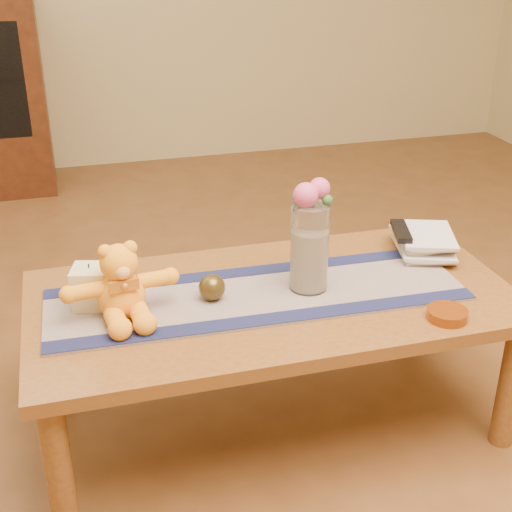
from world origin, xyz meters
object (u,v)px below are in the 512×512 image
object	(u,v)px
teddy_bear	(120,281)
bronze_ball	(212,287)
glass_vase	(309,247)
pillar_candle	(91,287)
amber_dish	(447,314)
tv_remote	(401,231)
book_bottom	(399,251)

from	to	relation	value
teddy_bear	bronze_ball	distance (m)	0.26
teddy_bear	glass_vase	bearing A→B (deg)	-5.89
pillar_candle	amber_dish	distance (m)	0.98
glass_vase	amber_dish	world-z (taller)	glass_vase
teddy_bear	tv_remote	distance (m)	0.91
teddy_bear	book_bottom	distance (m)	0.92
teddy_bear	bronze_ball	size ratio (longest dim) A/B	3.94
book_bottom	tv_remote	world-z (taller)	tv_remote
glass_vase	bronze_ball	distance (m)	0.30
book_bottom	amber_dish	distance (m)	0.42
glass_vase	bronze_ball	bearing A→B (deg)	178.35
teddy_bear	amber_dish	bearing A→B (deg)	-23.16
pillar_candle	glass_vase	distance (m)	0.62
bronze_ball	amber_dish	distance (m)	0.65
pillar_candle	teddy_bear	bearing A→B (deg)	-44.52
book_bottom	tv_remote	size ratio (longest dim) A/B	1.39
book_bottom	amber_dish	bearing A→B (deg)	-84.33
amber_dish	pillar_candle	bearing A→B (deg)	160.53
pillar_candle	glass_vase	xyz separation A→B (m)	(0.61, -0.07, 0.07)
tv_remote	amber_dish	bearing A→B (deg)	-81.12
glass_vase	book_bottom	xyz separation A→B (m)	(0.37, 0.15, -0.13)
pillar_candle	amber_dish	bearing A→B (deg)	-19.47
pillar_candle	amber_dish	size ratio (longest dim) A/B	1.04
book_bottom	amber_dish	size ratio (longest dim) A/B	2.02
bronze_ball	book_bottom	world-z (taller)	bronze_ball
tv_remote	glass_vase	bearing A→B (deg)	-141.72
teddy_bear	tv_remote	world-z (taller)	teddy_bear
book_bottom	pillar_candle	bearing A→B (deg)	-161.42
teddy_bear	book_bottom	bearing A→B (deg)	3.50
book_bottom	amber_dish	xyz separation A→B (m)	(-0.06, -0.41, 0.00)
glass_vase	tv_remote	distance (m)	0.39
teddy_bear	glass_vase	size ratio (longest dim) A/B	1.15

